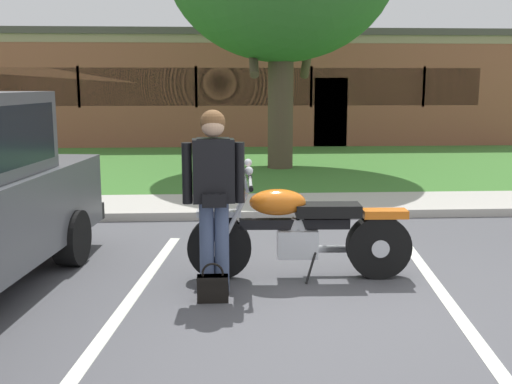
% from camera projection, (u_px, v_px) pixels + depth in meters
% --- Properties ---
extents(ground_plane, '(140.00, 140.00, 0.00)m').
position_uv_depth(ground_plane, '(320.00, 303.00, 5.46)').
color(ground_plane, '#4C4C51').
extents(curb_strip, '(60.00, 0.20, 0.12)m').
position_uv_depth(curb_strip, '(281.00, 214.00, 8.88)').
color(curb_strip, '#B7B2A8').
rests_on(curb_strip, ground).
extents(concrete_walk, '(60.00, 1.50, 0.08)m').
position_uv_depth(concrete_walk, '(276.00, 204.00, 9.72)').
color(concrete_walk, '#B7B2A8').
rests_on(concrete_walk, ground).
extents(grass_lawn, '(60.00, 8.49, 0.06)m').
position_uv_depth(grass_lawn, '(257.00, 164.00, 14.62)').
color(grass_lawn, '#3D752D').
rests_on(grass_lawn, ground).
extents(stall_stripe_0, '(0.61, 4.39, 0.01)m').
position_uv_depth(stall_stripe_0, '(131.00, 298.00, 5.56)').
color(stall_stripe_0, silver).
rests_on(stall_stripe_0, ground).
extents(stall_stripe_1, '(0.61, 4.39, 0.01)m').
position_uv_depth(stall_stripe_1, '(441.00, 292.00, 5.72)').
color(stall_stripe_1, silver).
rests_on(stall_stripe_1, ground).
extents(motorcycle, '(2.24, 0.82, 1.26)m').
position_uv_depth(motorcycle, '(307.00, 230.00, 6.09)').
color(motorcycle, black).
rests_on(motorcycle, ground).
extents(rider_person, '(0.57, 0.31, 1.70)m').
position_uv_depth(rider_person, '(214.00, 188.00, 5.60)').
color(rider_person, black).
rests_on(rider_person, ground).
extents(handbag, '(0.28, 0.13, 0.36)m').
position_uv_depth(handbag, '(213.00, 286.00, 5.47)').
color(handbag, black).
rests_on(handbag, ground).
extents(hedge_left, '(2.60, 0.90, 1.24)m').
position_uv_depth(hedge_left, '(69.00, 126.00, 18.44)').
color(hedge_left, '#235623').
rests_on(hedge_left, ground).
extents(hedge_center_left, '(2.61, 0.90, 1.24)m').
position_uv_depth(hedge_center_left, '(194.00, 126.00, 18.66)').
color(hedge_center_left, '#235623').
rests_on(hedge_center_left, ground).
extents(hedge_center_right, '(2.48, 0.90, 1.24)m').
position_uv_depth(hedge_center_right, '(316.00, 125.00, 18.88)').
color(hedge_center_right, '#235623').
rests_on(hedge_center_right, ground).
extents(brick_building, '(20.22, 11.64, 3.54)m').
position_uv_depth(brick_building, '(202.00, 88.00, 23.52)').
color(brick_building, '#93513D').
rests_on(brick_building, ground).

